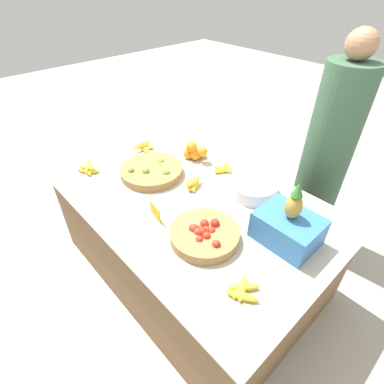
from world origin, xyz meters
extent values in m
plane|color=#ADA599|center=(0.00, 0.00, 0.00)|extent=(12.00, 12.00, 0.00)
cube|color=brown|center=(0.00, 0.00, 0.33)|extent=(1.70, 1.11, 0.66)
cube|color=#BCB29E|center=(0.00, 0.00, 0.66)|extent=(1.77, 1.16, 0.01)
cylinder|color=olive|center=(-0.38, -0.03, 0.70)|extent=(0.42, 0.42, 0.06)
sphere|color=#89BC42|center=(-0.41, 0.08, 0.72)|extent=(0.05, 0.05, 0.05)
sphere|color=#89BC42|center=(-0.44, -0.03, 0.70)|extent=(0.05, 0.05, 0.05)
sphere|color=#89BC42|center=(-0.44, -0.15, 0.73)|extent=(0.04, 0.04, 0.04)
sphere|color=#6BA333|center=(-0.37, -0.08, 0.73)|extent=(0.05, 0.05, 0.05)
sphere|color=#7AB238|center=(-0.27, 0.01, 0.72)|extent=(0.05, 0.05, 0.05)
sphere|color=#89BC42|center=(-0.49, -0.13, 0.69)|extent=(0.04, 0.04, 0.04)
sphere|color=#89BC42|center=(-0.49, -0.02, 0.70)|extent=(0.05, 0.05, 0.05)
sphere|color=#89BC42|center=(-0.31, -0.10, 0.70)|extent=(0.04, 0.04, 0.04)
sphere|color=#6BA333|center=(-0.37, 0.04, 0.71)|extent=(0.05, 0.05, 0.05)
sphere|color=#7AB238|center=(-0.37, -0.05, 0.70)|extent=(0.04, 0.04, 0.04)
cylinder|color=olive|center=(0.30, -0.18, 0.70)|extent=(0.37, 0.37, 0.06)
sphere|color=red|center=(0.32, -0.25, 0.73)|extent=(0.04, 0.04, 0.04)
sphere|color=red|center=(0.30, -0.18, 0.70)|extent=(0.04, 0.04, 0.04)
sphere|color=red|center=(0.28, -0.22, 0.73)|extent=(0.04, 0.04, 0.04)
sphere|color=red|center=(0.19, -0.24, 0.70)|extent=(0.04, 0.04, 0.04)
sphere|color=red|center=(0.31, -0.15, 0.72)|extent=(0.05, 0.05, 0.05)
sphere|color=red|center=(0.29, -0.23, 0.69)|extent=(0.04, 0.04, 0.04)
sphere|color=red|center=(0.25, -0.21, 0.73)|extent=(0.05, 0.05, 0.05)
sphere|color=red|center=(0.33, -0.23, 0.69)|extent=(0.04, 0.04, 0.04)
sphere|color=red|center=(0.26, -0.15, 0.73)|extent=(0.05, 0.05, 0.05)
sphere|color=red|center=(0.39, -0.14, 0.70)|extent=(0.04, 0.04, 0.04)
sphere|color=red|center=(0.23, -0.13, 0.69)|extent=(0.04, 0.04, 0.04)
sphere|color=red|center=(0.30, -0.11, 0.74)|extent=(0.05, 0.05, 0.05)
sphere|color=red|center=(0.40, -0.21, 0.73)|extent=(0.04, 0.04, 0.04)
sphere|color=red|center=(0.26, -0.19, 0.71)|extent=(0.04, 0.04, 0.04)
sphere|color=red|center=(0.30, -0.20, 0.73)|extent=(0.05, 0.05, 0.05)
sphere|color=red|center=(0.30, -0.17, 0.73)|extent=(0.04, 0.04, 0.04)
sphere|color=red|center=(0.33, -0.20, 0.73)|extent=(0.04, 0.04, 0.04)
sphere|color=red|center=(0.31, -0.23, 0.70)|extent=(0.04, 0.04, 0.04)
sphere|color=red|center=(0.32, -0.20, 0.72)|extent=(0.04, 0.04, 0.04)
sphere|color=orange|center=(-0.33, 0.37, 0.70)|extent=(0.07, 0.07, 0.07)
sphere|color=orange|center=(-0.37, 0.31, 0.70)|extent=(0.07, 0.07, 0.07)
sphere|color=orange|center=(-0.33, 0.33, 0.71)|extent=(0.08, 0.08, 0.08)
sphere|color=orange|center=(-0.33, 0.38, 0.71)|extent=(0.08, 0.08, 0.08)
sphere|color=orange|center=(-0.35, 0.32, 0.77)|extent=(0.08, 0.08, 0.08)
sphere|color=orange|center=(-0.26, 0.34, 0.75)|extent=(0.07, 0.07, 0.07)
cylinder|color=silver|center=(0.22, 0.32, 0.71)|extent=(0.30, 0.30, 0.09)
cube|color=orange|center=(-0.01, -0.27, 0.71)|extent=(0.12, 0.03, 0.09)
cube|color=#3370B7|center=(0.59, 0.13, 0.75)|extent=(0.31, 0.25, 0.16)
ellipsoid|color=#B28E38|center=(0.59, 0.13, 0.90)|extent=(0.08, 0.08, 0.14)
cone|color=#387A33|center=(0.59, 0.13, 1.00)|extent=(0.06, 0.06, 0.07)
ellipsoid|color=yellow|center=(-0.10, 0.06, 0.68)|extent=(0.12, 0.09, 0.04)
ellipsoid|color=yellow|center=(-0.08, 0.07, 0.68)|extent=(0.12, 0.09, 0.03)
ellipsoid|color=yellow|center=(-0.07, 0.09, 0.69)|extent=(0.07, 0.12, 0.04)
ellipsoid|color=yellow|center=(-0.09, 0.10, 0.71)|extent=(0.04, 0.13, 0.03)
ellipsoid|color=yellow|center=(-0.07, 0.07, 0.71)|extent=(0.04, 0.12, 0.04)
ellipsoid|color=yellow|center=(-0.71, -0.35, 0.68)|extent=(0.14, 0.03, 0.03)
ellipsoid|color=yellow|center=(-0.69, -0.33, 0.68)|extent=(0.11, 0.12, 0.03)
ellipsoid|color=yellow|center=(-0.71, -0.35, 0.68)|extent=(0.13, 0.09, 0.03)
ellipsoid|color=yellow|center=(-0.70, -0.34, 0.71)|extent=(0.12, 0.09, 0.03)
ellipsoid|color=yellow|center=(-0.73, -0.32, 0.70)|extent=(0.14, 0.12, 0.03)
ellipsoid|color=yellow|center=(-0.71, 0.13, 0.68)|extent=(0.15, 0.07, 0.03)
ellipsoid|color=yellow|center=(-0.71, 0.15, 0.68)|extent=(0.14, 0.11, 0.03)
ellipsoid|color=yellow|center=(-0.68, 0.14, 0.68)|extent=(0.12, 0.05, 0.03)
ellipsoid|color=yellow|center=(-0.72, 0.17, 0.68)|extent=(0.14, 0.07, 0.03)
ellipsoid|color=yellow|center=(-0.71, 0.13, 0.71)|extent=(0.04, 0.13, 0.03)
ellipsoid|color=yellow|center=(-0.70, 0.12, 0.70)|extent=(0.05, 0.15, 0.03)
ellipsoid|color=yellow|center=(0.66, -0.31, 0.69)|extent=(0.14, 0.10, 0.04)
ellipsoid|color=yellow|center=(0.64, -0.27, 0.68)|extent=(0.12, 0.13, 0.03)
ellipsoid|color=yellow|center=(0.63, -0.29, 0.68)|extent=(0.05, 0.13, 0.03)
ellipsoid|color=yellow|center=(0.64, -0.28, 0.68)|extent=(0.10, 0.13, 0.03)
ellipsoid|color=yellow|center=(-0.10, 0.38, 0.68)|extent=(0.06, 0.16, 0.03)
ellipsoid|color=yellow|center=(-0.07, 0.41, 0.68)|extent=(0.12, 0.11, 0.03)
ellipsoid|color=yellow|center=(-0.07, 0.36, 0.68)|extent=(0.09, 0.14, 0.03)
ellipsoid|color=yellow|center=(-0.08, 0.37, 0.68)|extent=(0.14, 0.08, 0.03)
cylinder|color=#385B42|center=(0.36, 0.95, 0.69)|extent=(0.32, 0.32, 1.38)
sphere|color=#A87A56|center=(0.36, 0.95, 1.47)|extent=(0.18, 0.18, 0.18)
camera|label=1|loc=(1.07, -0.98, 1.83)|focal=28.00mm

